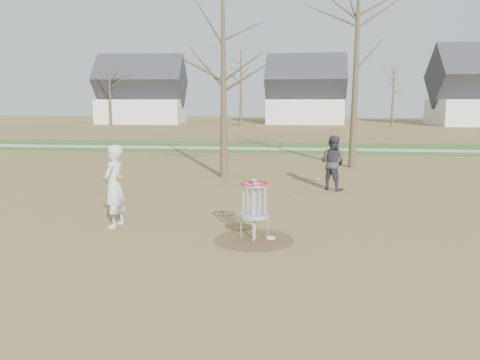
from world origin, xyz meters
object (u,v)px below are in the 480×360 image
disc_grounded (271,238)px  disc_golf_basket (254,200)px  player_throwing (333,163)px  player_standing (114,186)px

disc_grounded → disc_golf_basket: disc_golf_basket is taller
disc_grounded → disc_golf_basket: 0.98m
player_throwing → disc_golf_basket: size_ratio=1.41×
player_standing → player_throwing: player_standing is taller
disc_golf_basket → disc_grounded: bearing=22.5°
player_standing → disc_grounded: 4.03m
player_standing → disc_golf_basket: 3.58m
disc_golf_basket → player_standing: bearing=168.4°
player_standing → disc_grounded: size_ratio=9.23×
player_throwing → disc_grounded: bearing=107.1°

